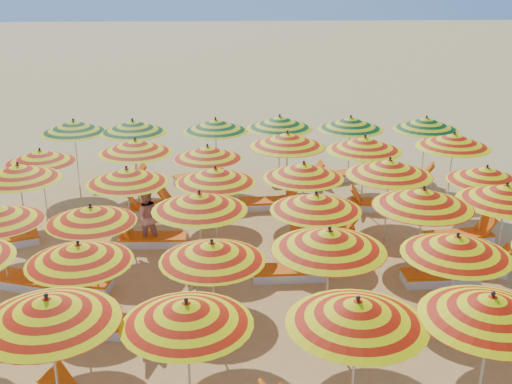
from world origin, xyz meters
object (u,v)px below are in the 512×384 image
lounger_24 (329,177)px  umbrella_9 (329,240)px  umbrella_3 (357,312)px  umbrella_33 (280,122)px  umbrella_2 (187,313)px  lounger_14 (151,239)px  umbrella_24 (40,156)px  umbrella_31 (133,126)px  lounger_15 (324,233)px  umbrella_22 (389,167)px  umbrella_20 (215,175)px  umbrella_8 (212,251)px  lounger_9 (71,283)px  umbrella_19 (127,176)px  lounger_11 (442,276)px  umbrella_16 (423,198)px  umbrella_23 (486,174)px  umbrella_35 (426,123)px  lounger_23 (298,179)px  lounger_6 (183,333)px  lounger_19 (269,203)px  umbrella_13 (91,214)px  umbrella_27 (287,140)px  lounger_8 (35,282)px  lounger_25 (407,178)px  umbrella_32 (216,125)px  lounger_21 (121,182)px  lounger_13 (1,241)px  umbrella_1 (48,310)px  umbrella_4 (491,308)px  umbrella_14 (199,201)px  umbrella_30 (74,127)px  umbrella_17 (506,193)px  beachgoer_b (146,216)px  umbrella_29 (454,140)px  lounger_5 (120,327)px  lounger_16 (461,237)px  lounger_18 (188,207)px  lounger_20 (378,205)px  umbrella_28 (365,144)px  umbrella_18 (18,172)px  lounger_22 (201,177)px  umbrella_34 (351,123)px  beachgoer_a (194,273)px  lounger_12 (471,265)px  lounger_10 (291,272)px  umbrella_21 (304,171)px

lounger_24 → umbrella_9: bearing=61.8°
umbrella_3 → umbrella_33: 11.57m
umbrella_2 → lounger_14: 6.96m
umbrella_24 → lounger_24: bearing=16.6°
umbrella_31 → lounger_15: 7.17m
umbrella_22 → umbrella_20: bearing=178.8°
umbrella_8 → lounger_9: (-3.21, 2.10, -1.70)m
umbrella_19 → lounger_11: 7.87m
umbrella_16 → umbrella_23: 3.16m
umbrella_8 → umbrella_35: bearing=53.2°
umbrella_22 → lounger_23: bearing=110.5°
lounger_6 → lounger_24: bearing=-121.5°
umbrella_23 → lounger_11: bearing=-127.0°
umbrella_16 → lounger_19: bearing=122.7°
umbrella_35 → lounger_23: 4.45m
umbrella_13 → umbrella_27: 6.66m
lounger_8 → lounger_25: 12.14m
umbrella_32 → lounger_21: (-3.08, -0.22, -1.78)m
umbrella_23 → lounger_13: bearing=179.2°
umbrella_1 → umbrella_4: bearing=-2.1°
umbrella_14 → umbrella_30: size_ratio=0.97×
umbrella_17 → lounger_6: bearing=-161.2°
beachgoer_b → lounger_15: bearing=170.6°
umbrella_24 → umbrella_29: size_ratio=0.86×
lounger_6 → lounger_5: bearing=-19.9°
lounger_16 → lounger_18: size_ratio=1.00×
umbrella_2 → umbrella_23: size_ratio=0.98×
lounger_20 → umbrella_28: bearing=8.8°
umbrella_18 → lounger_14: (3.20, -0.25, -1.79)m
umbrella_23 → lounger_22: bearing=145.8°
umbrella_1 → umbrella_34: bearing=59.4°
umbrella_33 → umbrella_35: (4.67, -0.18, -0.05)m
umbrella_1 → umbrella_33: umbrella_1 is taller
umbrella_14 → beachgoer_a: size_ratio=1.80×
umbrella_2 → umbrella_31: umbrella_31 is taller
lounger_12 → lounger_21: bearing=162.3°
umbrella_31 → umbrella_3: bearing=-66.9°
umbrella_16 → beachgoer_a: (-4.97, -0.59, -1.39)m
lounger_8 → lounger_23: (6.60, 6.72, 0.00)m
umbrella_1 → umbrella_20: 7.01m
lounger_10 → lounger_20: (2.94, 4.10, 0.00)m
lounger_14 → lounger_16: bearing=180.0°
lounger_18 → umbrella_21: bearing=151.9°
lounger_6 → umbrella_28: bearing=-132.6°
umbrella_20 → lounger_15: umbrella_20 is taller
umbrella_27 → lounger_8: bearing=-142.4°
umbrella_13 → lounger_21: (-0.51, 6.79, -1.65)m
umbrella_27 → lounger_5: umbrella_27 is taller
umbrella_13 → lounger_20: bearing=31.3°
umbrella_2 → umbrella_16: bearing=41.4°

